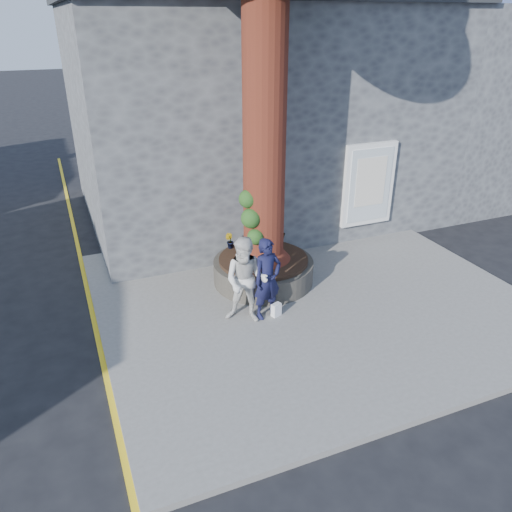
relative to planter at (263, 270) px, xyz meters
name	(u,v)px	position (x,y,z in m)	size (l,w,h in m)	color
ground	(266,339)	(-0.80, -2.00, -0.41)	(120.00, 120.00, 0.00)	black
pavement	(310,297)	(0.70, -1.00, -0.35)	(9.00, 8.00, 0.12)	slate
yellow_line	(99,346)	(-3.85, -1.00, -0.41)	(0.10, 30.00, 0.01)	yellow
stone_shop	(248,108)	(1.70, 5.20, 2.75)	(10.30, 8.30, 6.30)	#47494C
neighbour_shop	(453,99)	(9.70, 5.20, 2.59)	(6.00, 8.00, 6.00)	#47494C
planter	(263,270)	(0.00, 0.00, 0.00)	(2.30, 2.30, 0.60)	black
man	(267,279)	(-0.52, -1.41, 0.57)	(0.63, 0.41, 1.72)	black
woman	(246,281)	(-0.97, -1.39, 0.61)	(0.88, 0.68, 1.81)	silver
shopping_bag	(276,310)	(-0.35, -1.48, -0.15)	(0.20, 0.12, 0.28)	white
plant_a	(242,273)	(-0.85, -0.85, 0.49)	(0.19, 0.13, 0.35)	gray
plant_b	(230,241)	(-0.53, 0.80, 0.49)	(0.20, 0.19, 0.36)	gray
plant_c	(281,232)	(0.85, 0.85, 0.47)	(0.18, 0.18, 0.32)	gray
plant_d	(275,233)	(0.69, 0.85, 0.48)	(0.31, 0.28, 0.34)	gray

